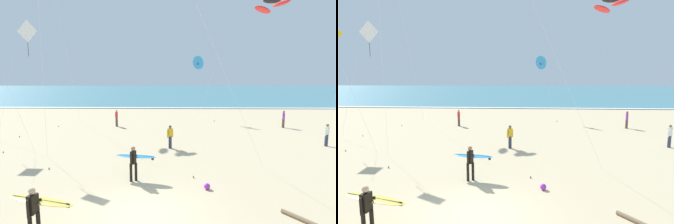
{
  "view_description": "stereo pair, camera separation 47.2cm",
  "coord_description": "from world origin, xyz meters",
  "views": [
    {
      "loc": [
        1.23,
        -9.66,
        5.23
      ],
      "look_at": [
        0.91,
        5.05,
        3.09
      ],
      "focal_mm": 30.19,
      "sensor_mm": 36.0,
      "label": 1
    },
    {
      "loc": [
        1.7,
        -9.64,
        5.23
      ],
      "look_at": [
        0.91,
        5.05,
        3.09
      ],
      "focal_mm": 30.19,
      "sensor_mm": 36.0,
      "label": 2
    }
  ],
  "objects": [
    {
      "name": "ocean_water",
      "position": [
        0.0,
        59.53,
        0.04
      ],
      "size": [
        160.0,
        60.0,
        0.08
      ],
      "primitive_type": "cube",
      "color": "teal",
      "rests_on": "ground"
    },
    {
      "name": "bystander_yellow_top",
      "position": [
        0.96,
        9.05,
        0.81
      ],
      "size": [
        0.42,
        0.34,
        1.59
      ],
      "color": "#2D334C",
      "rests_on": "ground"
    },
    {
      "name": "beach_ball",
      "position": [
        2.71,
        2.32,
        0.14
      ],
      "size": [
        0.28,
        0.28,
        0.28
      ],
      "primitive_type": "sphere",
      "color": "purple",
      "rests_on": "ground"
    },
    {
      "name": "kite_delta_cobalt_high",
      "position": [
        3.82,
        21.06,
        6.1
      ],
      "size": [
        2.29,
        2.16,
        6.84
      ],
      "color": "#2D99DB",
      "rests_on": "ground"
    },
    {
      "name": "driftwood_log",
      "position": [
        5.66,
        -0.21,
        0.08
      ],
      "size": [
        0.92,
        1.14,
        0.15
      ],
      "primitive_type": "cylinder",
      "rotation": [
        0.0,
        1.57,
        5.37
      ],
      "color": "#846B4C",
      "rests_on": "ground"
    },
    {
      "name": "kite_diamond_ivory_close",
      "position": [
        -7.58,
        7.41,
        7.35
      ],
      "size": [
        2.93,
        0.42,
        8.23
      ],
      "color": "white",
      "rests_on": "ground"
    },
    {
      "name": "kite_arc_charcoal_near",
      "position": [
        6.01,
        4.94,
        8.44
      ],
      "size": [
        4.62,
        2.44,
        8.74
      ],
      "color": "red",
      "rests_on": "ground"
    },
    {
      "name": "surfer_trailing",
      "position": [
        -3.07,
        -1.42,
        1.05
      ],
      "size": [
        2.35,
        1.08,
        1.71
      ],
      "color": "black",
      "rests_on": "ground"
    },
    {
      "name": "bystander_purple_top",
      "position": [
        11.38,
        16.37,
        0.81
      ],
      "size": [
        0.25,
        0.49,
        1.59
      ],
      "color": "#4C3D2D",
      "rests_on": "ground"
    },
    {
      "name": "shoreline_foam",
      "position": [
        0.0,
        29.83,
        0.09
      ],
      "size": [
        160.0,
        0.9,
        0.01
      ],
      "primitive_type": "cube",
      "color": "white",
      "rests_on": "ocean_water"
    },
    {
      "name": "bystander_red_top",
      "position": [
        -4.24,
        16.65,
        0.81
      ],
      "size": [
        0.22,
        0.5,
        1.59
      ],
      "color": "#4C3D2D",
      "rests_on": "ground"
    },
    {
      "name": "surfer_lead",
      "position": [
        -0.67,
        3.38,
        1.04
      ],
      "size": [
        2.09,
        1.09,
        1.71
      ],
      "color": "black",
      "rests_on": "ground"
    },
    {
      "name": "ground_plane",
      "position": [
        0.0,
        0.0,
        0.0
      ],
      "size": [
        160.0,
        160.0,
        0.0
      ],
      "primitive_type": "plane",
      "color": "#D1BA8E"
    },
    {
      "name": "bystander_white_top",
      "position": [
        11.9,
        9.85,
        0.81
      ],
      "size": [
        0.41,
        0.34,
        1.59
      ],
      "color": "#2D334C",
      "rests_on": "ground"
    }
  ]
}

